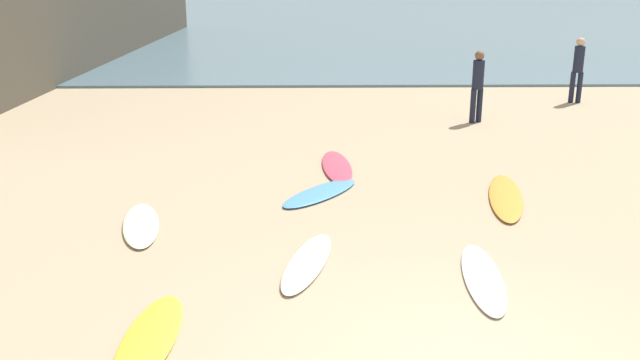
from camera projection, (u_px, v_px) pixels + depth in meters
name	position (u px, v px, depth m)	size (l,w,h in m)	color
ocean_water	(336.00, 23.00, 41.15)	(120.00, 40.00, 0.08)	slate
surfboard_0	(320.00, 193.00, 12.48)	(0.59, 1.93, 0.07)	#4D95E4
surfboard_1	(337.00, 166.00, 13.98)	(0.55, 2.22, 0.08)	#D84560
surfboard_2	(307.00, 262.00, 9.71)	(0.49, 2.04, 0.08)	silver
surfboard_3	(141.00, 225.00, 11.03)	(0.55, 1.94, 0.08)	#ECE5C9
surfboard_4	(150.00, 338.00, 7.81)	(0.59, 2.01, 0.08)	yellow
surfboard_5	(483.00, 278.00, 9.27)	(0.50, 2.16, 0.06)	white
surfboard_6	(506.00, 197.00, 12.27)	(0.56, 2.53, 0.08)	gold
beachgoer_near	(578.00, 67.00, 19.65)	(0.34, 0.31, 1.81)	#191E33
beachgoer_mid	(478.00, 83.00, 17.40)	(0.37, 0.37, 1.77)	#191E33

